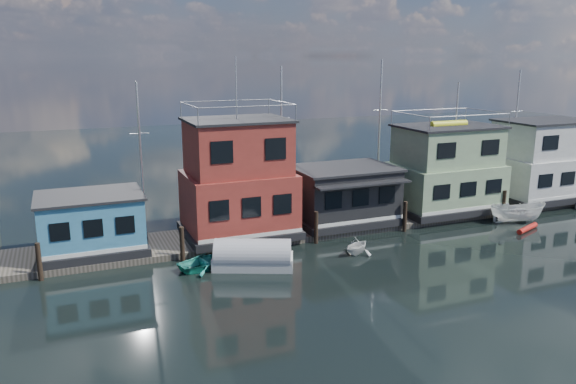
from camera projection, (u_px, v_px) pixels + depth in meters
name	position (u px, v px, depth m)	size (l,w,h in m)	color
ground	(452.00, 284.00, 30.90)	(160.00, 160.00, 0.00)	black
dock	(349.00, 223.00, 41.65)	(48.00, 5.00, 0.40)	#595147
houseboat_blue	(91.00, 223.00, 34.56)	(6.40, 4.90, 3.66)	black
houseboat_red	(238.00, 181.00, 37.61)	(7.40, 5.90, 11.86)	black
houseboat_dark	(344.00, 194.00, 40.93)	(7.40, 6.10, 4.06)	black
houseboat_green	(446.00, 170.00, 43.99)	(8.40, 5.90, 7.03)	black
houseboat_white	(542.00, 161.00, 47.66)	(8.40, 5.90, 6.66)	black
pilings	(364.00, 222.00, 38.80)	(42.28, 0.28, 2.20)	#2D2116
background_masts	(366.00, 137.00, 47.54)	(36.40, 0.16, 12.00)	silver
dinghy_white	(357.00, 245.00, 35.54)	(1.91, 2.21, 1.16)	silver
dinghy_teal	(209.00, 261.00, 33.32)	(2.63, 3.68, 0.76)	teal
red_kayak	(527.00, 228.00, 40.32)	(0.38, 0.38, 2.62)	red
motorboat	(517.00, 212.00, 42.18)	(1.55, 4.12, 1.59)	white
tarp_runabout	(253.00, 257.00, 33.12)	(5.03, 3.53, 1.91)	silver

